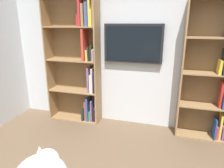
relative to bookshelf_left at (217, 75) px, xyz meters
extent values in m
cube|color=silver|center=(1.17, -0.17, 0.36)|extent=(4.52, 0.06, 2.70)
cube|color=#937047|center=(0.48, 0.02, 0.02)|extent=(0.02, 0.28, 2.02)
cube|color=brown|center=(0.09, -0.11, 0.02)|extent=(0.80, 0.01, 2.02)
cube|color=#937047|center=(0.09, 0.02, -0.98)|extent=(0.75, 0.27, 0.02)
cube|color=#937047|center=(0.09, 0.02, -0.48)|extent=(0.75, 0.27, 0.02)
cube|color=#937047|center=(0.09, 0.02, 0.02)|extent=(0.75, 0.27, 0.02)
cube|color=#937047|center=(0.09, 0.02, 0.52)|extent=(0.75, 0.27, 0.02)
cube|color=#744684|center=(-0.19, 0.03, -0.86)|extent=(0.03, 0.17, 0.21)
cube|color=gold|center=(-0.14, 0.03, -0.77)|extent=(0.03, 0.15, 0.39)
cube|color=#B13B38|center=(-0.10, 0.03, -0.87)|extent=(0.03, 0.19, 0.20)
cube|color=#254593|center=(-0.07, 0.03, -0.81)|extent=(0.02, 0.23, 0.31)
cube|color=#2B4E93|center=(-0.12, 0.04, -0.34)|extent=(0.03, 0.21, 0.25)
cube|color=#AB2B25|center=(-0.09, 0.02, -0.27)|extent=(0.04, 0.14, 0.39)
cube|color=#23222B|center=(-0.06, 0.03, 0.20)|extent=(0.03, 0.24, 0.34)
cube|color=gold|center=(-0.01, 0.03, 0.13)|extent=(0.05, 0.18, 0.20)
cube|color=#937047|center=(1.80, 0.02, 0.11)|extent=(0.02, 0.28, 2.19)
cube|color=#937047|center=(2.70, 0.02, 0.11)|extent=(0.02, 0.28, 2.19)
cube|color=brown|center=(2.25, -0.11, 0.11)|extent=(0.92, 0.01, 2.19)
cube|color=#937047|center=(2.25, 0.02, -0.98)|extent=(0.87, 0.27, 0.02)
cube|color=#937047|center=(2.25, 0.02, -0.43)|extent=(0.87, 0.27, 0.02)
cube|color=#937047|center=(2.25, 0.02, 0.11)|extent=(0.87, 0.27, 0.02)
cube|color=#937047|center=(2.25, 0.02, 0.65)|extent=(0.87, 0.27, 0.02)
cube|color=#63A3B4|center=(1.83, 0.03, -0.74)|extent=(0.02, 0.14, 0.46)
cube|color=black|center=(1.87, 0.02, -0.85)|extent=(0.04, 0.14, 0.24)
cube|color=slate|center=(1.91, 0.02, -0.77)|extent=(0.03, 0.20, 0.39)
cube|color=#3B8248|center=(1.95, 0.02, -0.88)|extent=(0.03, 0.16, 0.17)
cube|color=#324D87|center=(1.99, 0.01, -0.76)|extent=(0.04, 0.21, 0.42)
cube|color=#B33D37|center=(2.03, 0.03, -0.79)|extent=(0.04, 0.15, 0.35)
cube|color=black|center=(2.08, 0.04, -0.84)|extent=(0.04, 0.17, 0.25)
cube|color=black|center=(1.84, 0.04, -0.24)|extent=(0.03, 0.16, 0.36)
cube|color=beige|center=(1.88, 0.04, -0.22)|extent=(0.02, 0.19, 0.42)
cube|color=beige|center=(1.91, 0.04, -0.27)|extent=(0.04, 0.14, 0.30)
cube|color=slate|center=(1.96, 0.01, -0.21)|extent=(0.03, 0.20, 0.43)
cube|color=slate|center=(1.83, 0.04, 0.21)|extent=(0.02, 0.21, 0.18)
cube|color=silver|center=(1.86, 0.04, 0.21)|extent=(0.02, 0.15, 0.19)
cube|color=black|center=(1.89, 0.03, 0.24)|extent=(0.03, 0.12, 0.25)
cube|color=#18242F|center=(1.93, 0.04, 0.23)|extent=(0.02, 0.13, 0.23)
cube|color=#E3BF48|center=(1.97, 0.02, 0.20)|extent=(0.04, 0.17, 0.17)
cube|color=#C13C2B|center=(2.01, 0.03, 0.37)|extent=(0.04, 0.23, 0.50)
cube|color=olive|center=(1.83, 0.03, 0.85)|extent=(0.02, 0.19, 0.38)
cube|color=gold|center=(1.86, 0.03, 0.79)|extent=(0.03, 0.21, 0.25)
cube|color=yellow|center=(1.90, 0.04, 0.90)|extent=(0.03, 0.14, 0.48)
cube|color=#265395|center=(1.93, 0.02, 0.84)|extent=(0.03, 0.21, 0.36)
cube|color=slate|center=(1.97, 0.02, 0.84)|extent=(0.03, 0.13, 0.36)
cube|color=olive|center=(2.01, 0.02, 0.83)|extent=(0.04, 0.18, 0.34)
cube|color=#B32A2D|center=(2.06, 0.04, 0.89)|extent=(0.04, 0.15, 0.46)
cube|color=#B42A2A|center=(2.10, 0.03, 0.75)|extent=(0.04, 0.13, 0.18)
cube|color=black|center=(1.24, -0.09, 0.40)|extent=(0.93, 0.06, 0.60)
cube|color=black|center=(1.24, -0.05, 0.40)|extent=(0.86, 0.01, 0.53)
sphere|color=silver|center=(1.21, 2.36, 0.05)|extent=(0.13, 0.13, 0.13)
cone|color=silver|center=(1.18, 2.36, 0.09)|extent=(0.06, 0.06, 0.07)
cone|color=silver|center=(1.25, 2.36, 0.09)|extent=(0.06, 0.06, 0.07)
cone|color=beige|center=(1.18, 2.37, 0.09)|extent=(0.03, 0.03, 0.05)
cone|color=beige|center=(1.25, 2.37, 0.09)|extent=(0.03, 0.03, 0.05)
camera|label=1|loc=(0.66, 3.10, 0.72)|focal=32.41mm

